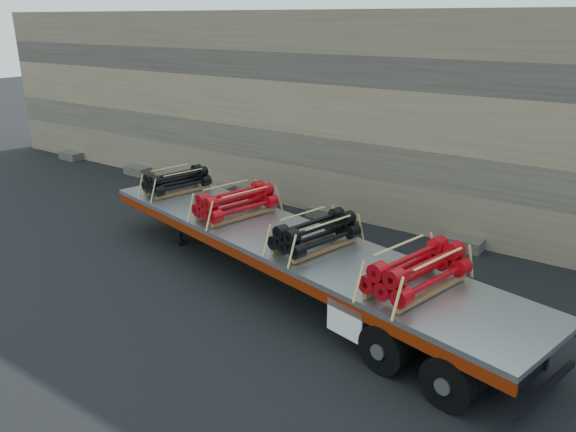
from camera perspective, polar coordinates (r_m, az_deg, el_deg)
name	(u,v)px	position (r m, az deg, el deg)	size (l,w,h in m)	color
ground	(327,288)	(14.99, 4.01, -7.28)	(120.00, 120.00, 0.00)	black
rock_wall	(432,121)	(19.52, 14.45, 9.34)	(44.00, 3.00, 7.00)	#7A6B54
trailer	(289,262)	(14.79, 0.05, -4.65)	(13.77, 2.65, 1.38)	#A1A4A8
bundle_front	(177,181)	(18.56, -11.20, 3.47)	(1.00, 2.01, 0.71)	black
bundle_midfront	(236,203)	(16.02, -5.32, 1.36)	(1.12, 2.24, 0.79)	#AA0910
bundle_midrear	(315,234)	(13.73, 2.78, -1.80)	(1.08, 2.16, 0.77)	black
bundle_rear	(417,271)	(11.95, 12.97, -5.50)	(1.17, 2.34, 0.83)	#AA0910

